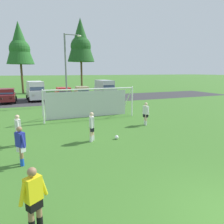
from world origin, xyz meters
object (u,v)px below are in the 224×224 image
at_px(player_defender_far, 92,127).
at_px(parked_car_slot_center_right, 105,88).
at_px(soccer_goal, 89,102).
at_px(player_midfield_center, 146,114).
at_px(parked_car_slot_far_left, 7,96).
at_px(player_winger_left, 18,130).
at_px(referee, 34,199).
at_px(street_lamp, 67,69).
at_px(soccer_ball, 117,137).
at_px(parked_car_slot_center_left, 64,94).
at_px(parked_car_slot_center, 82,93).
at_px(player_striker_near, 21,146).
at_px(parked_car_slot_left, 35,90).

bearing_deg(player_defender_far, parked_car_slot_center_right, 67.77).
xyz_separation_m(soccer_goal, player_midfield_center, (3.09, -3.99, -0.47)).
bearing_deg(parked_car_slot_far_left, player_winger_left, -84.28).
bearing_deg(referee, street_lamp, 76.93).
xyz_separation_m(referee, player_winger_left, (-0.53, 6.63, 0.00)).
distance_m(soccer_ball, parked_car_slot_center_left, 17.58).
height_order(player_midfield_center, parked_car_slot_center, parked_car_slot_center).
bearing_deg(player_defender_far, street_lamp, 84.89).
bearing_deg(parked_car_slot_center_right, parked_car_slot_far_left, -176.07).
relative_size(player_striker_near, player_winger_left, 1.00).
relative_size(parked_car_slot_center_left, street_lamp, 0.54).
height_order(player_striker_near, parked_car_slot_left, parked_car_slot_left).
bearing_deg(referee, soccer_goal, 68.19).
xyz_separation_m(soccer_ball, player_defender_far, (-1.42, 0.18, 0.71)).
distance_m(player_striker_near, parked_car_slot_center_right, 23.57).
relative_size(referee, player_winger_left, 1.00).
relative_size(referee, player_striker_near, 1.00).
bearing_deg(parked_car_slot_center_right, street_lamp, -137.38).
bearing_deg(parked_car_slot_left, player_striker_near, -94.06).
bearing_deg(parked_car_slot_left, parked_car_slot_center_left, -23.63).
xyz_separation_m(soccer_ball, parked_car_slot_center, (2.63, 18.25, 0.77)).
height_order(parked_car_slot_far_left, parked_car_slot_center_left, same).
distance_m(soccer_goal, parked_car_slot_center_right, 14.35).
bearing_deg(player_winger_left, street_lamp, 68.03).
bearing_deg(soccer_goal, parked_car_slot_center_right, 64.43).
height_order(referee, parked_car_slot_left, parked_car_slot_left).
relative_size(player_winger_left, parked_car_slot_center_left, 0.39).
bearing_deg(player_midfield_center, player_winger_left, -171.87).
xyz_separation_m(parked_car_slot_center_left, parked_car_slot_center_right, (6.35, 1.53, 0.47)).
height_order(player_winger_left, parked_car_slot_far_left, parked_car_slot_far_left).
bearing_deg(player_winger_left, player_defender_far, -11.93).
xyz_separation_m(referee, parked_car_slot_far_left, (-2.25, 23.86, 0.05)).
xyz_separation_m(soccer_ball, parked_car_slot_left, (-3.51, 19.08, 1.23)).
distance_m(soccer_goal, player_defender_far, 6.18).
bearing_deg(parked_car_slot_far_left, soccer_ball, -69.32).
distance_m(soccer_goal, player_striker_near, 9.28).
bearing_deg(street_lamp, player_midfield_center, -72.30).
relative_size(soccer_ball, parked_car_slot_center_right, 0.05).
relative_size(player_midfield_center, parked_car_slot_center_right, 0.34).
bearing_deg(player_striker_near, parked_car_slot_center, 69.02).
xyz_separation_m(player_defender_far, parked_car_slot_center, (4.05, 18.07, 0.05)).
distance_m(soccer_goal, parked_car_slot_center, 12.36).
bearing_deg(soccer_ball, player_midfield_center, 33.98).
xyz_separation_m(player_midfield_center, player_winger_left, (-8.34, -1.19, 0.00)).
bearing_deg(referee, player_defender_far, 61.37).
height_order(soccer_goal, parked_car_slot_center_left, soccer_goal).
height_order(referee, parked_car_slot_center, parked_car_slot_center).
bearing_deg(player_winger_left, parked_car_slot_left, 84.86).
xyz_separation_m(soccer_goal, street_lamp, (-0.39, 6.89, 2.75)).
height_order(player_defender_far, street_lamp, street_lamp).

